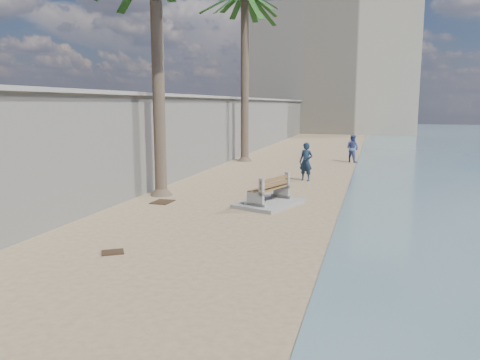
{
  "coord_description": "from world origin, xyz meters",
  "views": [
    {
      "loc": [
        2.91,
        -4.81,
        3.2
      ],
      "look_at": [
        -0.5,
        7.0,
        1.2
      ],
      "focal_mm": 35.0,
      "sensor_mm": 36.0,
      "label": 1
    }
  ],
  "objects": [
    {
      "name": "seawall",
      "position": [
        -5.2,
        20.0,
        1.75
      ],
      "size": [
        0.45,
        70.0,
        3.5
      ],
      "primitive_type": "cube",
      "color": "gray",
      "rests_on": "ground_plane"
    },
    {
      "name": "wall_cap",
      "position": [
        -5.2,
        20.0,
        3.55
      ],
      "size": [
        0.8,
        70.0,
        0.12
      ],
      "primitive_type": "cube",
      "color": "gray",
      "rests_on": "seawall"
    },
    {
      "name": "end_building",
      "position": [
        -2.0,
        52.0,
        7.0
      ],
      "size": [
        18.0,
        12.0,
        14.0
      ],
      "primitive_type": "cube",
      "color": "#B7AA93",
      "rests_on": "ground_plane"
    },
    {
      "name": "bench_far",
      "position": [
        -0.26,
        9.49,
        0.4
      ],
      "size": [
        2.1,
        2.53,
        0.91
      ],
      "color": "gray",
      "rests_on": "ground_plane"
    },
    {
      "name": "streetlight",
      "position": [
        -5.1,
        12.0,
        6.64
      ],
      "size": [
        0.28,
        0.28,
        5.12
      ],
      "color": "#2D2D33",
      "rests_on": "wall_cap"
    },
    {
      "name": "person_a",
      "position": [
        0.17,
        14.66,
        0.93
      ],
      "size": [
        0.78,
        0.65,
        1.85
      ],
      "primitive_type": "imported",
      "rotation": [
        0.0,
        0.0,
        -0.34
      ],
      "color": "#152439",
      "rests_on": "ground_plane"
    },
    {
      "name": "person_b",
      "position": [
        1.73,
        21.78,
        0.85
      ],
      "size": [
        1.04,
        0.97,
        1.71
      ],
      "primitive_type": "imported",
      "rotation": [
        0.0,
        0.0,
        2.59
      ],
      "color": "#45528F",
      "rests_on": "ground_plane"
    },
    {
      "name": "debris_c",
      "position": [
        -3.73,
        8.97,
        0.01
      ],
      "size": [
        0.62,
        0.76,
        0.03
      ],
      "primitive_type": "cube",
      "rotation": [
        0.0,
        0.0,
        1.54
      ],
      "color": "#382616",
      "rests_on": "ground_plane"
    },
    {
      "name": "debris_d",
      "position": [
        -2.47,
        3.82,
        0.01
      ],
      "size": [
        0.59,
        0.57,
        0.03
      ],
      "primitive_type": "cube",
      "rotation": [
        0.0,
        0.0,
        0.58
      ],
      "color": "#382616",
      "rests_on": "ground_plane"
    }
  ]
}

